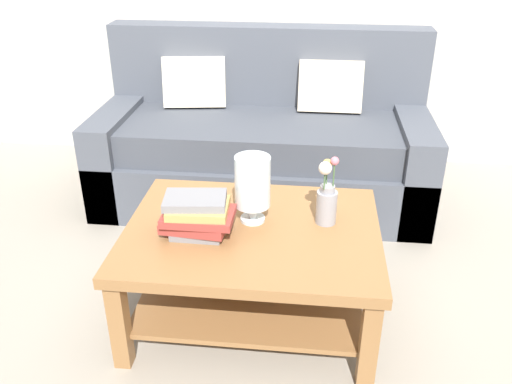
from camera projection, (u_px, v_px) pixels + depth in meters
name	position (u px, v px, depth m)	size (l,w,h in m)	color
ground_plane	(271.00, 274.00, 2.83)	(10.00, 10.00, 0.00)	gray
couch	(263.00, 144.00, 3.48)	(2.06, 0.90, 1.06)	#474C56
coffee_table	(252.00, 253.00, 2.40)	(1.11, 0.86, 0.47)	olive
book_stack_main	(197.00, 215.00, 2.27)	(0.31, 0.22, 0.17)	slate
glass_hurricane_vase	(253.00, 184.00, 2.32)	(0.16, 0.16, 0.31)	silver
flower_pitcher	(327.00, 198.00, 2.33)	(0.09, 0.11, 0.32)	gray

